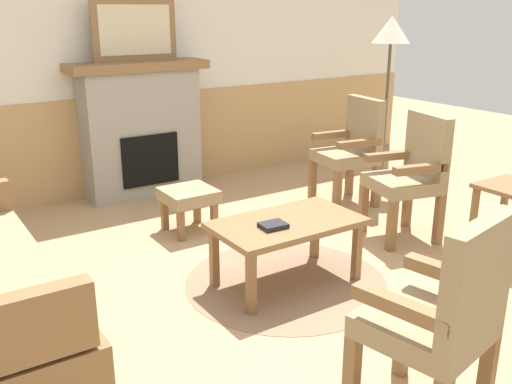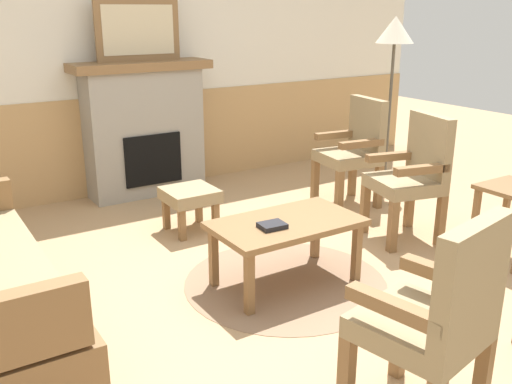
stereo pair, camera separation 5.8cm
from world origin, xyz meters
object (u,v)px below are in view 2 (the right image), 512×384
object	(u,v)px
coffee_table	(286,229)
armchair_by_window_left	(355,147)
armchair_front_left	(437,315)
floor_lamp_by_chairs	(394,41)
framed_picture	(138,30)
armchair_near_fireplace	(413,172)
footstool	(190,198)
fireplace	(144,128)
book_on_table	(272,225)

from	to	relation	value
coffee_table	armchair_by_window_left	xyz separation A→B (m)	(1.47, 1.00, 0.15)
coffee_table	armchair_front_left	size ratio (longest dim) A/B	0.98
armchair_front_left	floor_lamp_by_chairs	xyz separation A→B (m)	(2.38, 2.66, 0.91)
framed_picture	armchair_near_fireplace	distance (m)	2.76
framed_picture	footstool	bearing A→B (deg)	-94.47
armchair_front_left	footstool	bearing A→B (deg)	86.69
fireplace	floor_lamp_by_chairs	distance (m)	2.54
framed_picture	fireplace	bearing A→B (deg)	-90.00
armchair_near_fireplace	armchair_front_left	world-z (taller)	same
footstool	armchair_near_fireplace	xyz separation A→B (m)	(1.40, -1.06, 0.25)
coffee_table	armchair_by_window_left	distance (m)	1.78
coffee_table	book_on_table	bearing A→B (deg)	-159.97
framed_picture	floor_lamp_by_chairs	xyz separation A→B (m)	(2.14, -1.10, -0.11)
armchair_by_window_left	armchair_near_fireplace	bearing A→B (deg)	-101.91
framed_picture	footstool	size ratio (longest dim) A/B	2.00
fireplace	coffee_table	xyz separation A→B (m)	(0.03, -2.32, -0.27)
framed_picture	book_on_table	world-z (taller)	framed_picture
fireplace	armchair_by_window_left	distance (m)	2.00
coffee_table	armchair_by_window_left	world-z (taller)	armchair_by_window_left
armchair_near_fireplace	floor_lamp_by_chairs	distance (m)	1.65
coffee_table	armchair_front_left	bearing A→B (deg)	-100.49
book_on_table	floor_lamp_by_chairs	distance (m)	2.78
fireplace	framed_picture	world-z (taller)	framed_picture
framed_picture	book_on_table	xyz separation A→B (m)	(-0.12, -2.38, -1.10)
fireplace	armchair_by_window_left	xyz separation A→B (m)	(1.50, -1.33, -0.11)
footstool	coffee_table	bearing A→B (deg)	-84.46
book_on_table	armchair_front_left	distance (m)	1.39
coffee_table	armchair_near_fireplace	size ratio (longest dim) A/B	0.98
footstool	armchair_by_window_left	world-z (taller)	armchair_by_window_left
floor_lamp_by_chairs	framed_picture	bearing A→B (deg)	152.86
book_on_table	floor_lamp_by_chairs	world-z (taller)	floor_lamp_by_chairs
framed_picture	armchair_front_left	bearing A→B (deg)	-93.67
fireplace	footstool	distance (m)	1.20
footstool	book_on_table	bearing A→B (deg)	-91.51
book_on_table	armchair_near_fireplace	bearing A→B (deg)	7.00
book_on_table	armchair_front_left	xyz separation A→B (m)	(-0.12, -1.38, 0.08)
footstool	floor_lamp_by_chairs	bearing A→B (deg)	1.18
coffee_table	book_on_table	world-z (taller)	book_on_table
armchair_by_window_left	floor_lamp_by_chairs	bearing A→B (deg)	19.50
armchair_by_window_left	floor_lamp_by_chairs	xyz separation A→B (m)	(0.65, 0.23, 0.91)
fireplace	armchair_front_left	xyz separation A→B (m)	(-0.24, -3.76, -0.11)
armchair_by_window_left	fireplace	bearing A→B (deg)	138.47
book_on_table	armchair_front_left	size ratio (longest dim) A/B	0.16
fireplace	book_on_table	xyz separation A→B (m)	(-0.12, -2.38, -0.20)
footstool	floor_lamp_by_chairs	world-z (taller)	floor_lamp_by_chairs
fireplace	framed_picture	size ratio (longest dim) A/B	1.62
armchair_near_fireplace	armchair_by_window_left	distance (m)	0.89
armchair_near_fireplace	armchair_front_left	size ratio (longest dim) A/B	1.00
armchair_by_window_left	armchair_front_left	size ratio (longest dim) A/B	1.00
fireplace	footstool	xyz separation A→B (m)	(-0.09, -1.14, -0.37)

